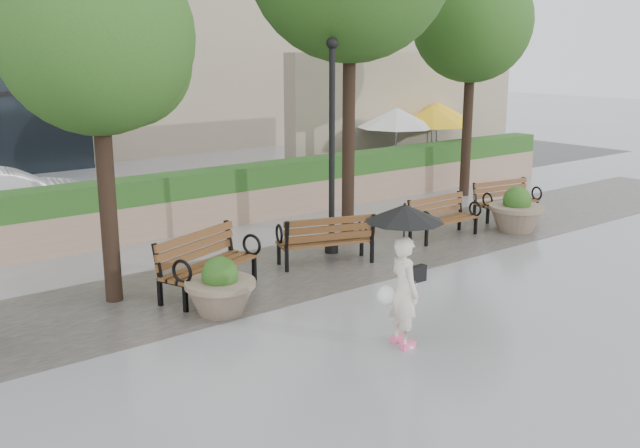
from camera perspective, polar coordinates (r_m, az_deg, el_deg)
ground at (r=11.81m, az=8.28°, el=-6.64°), size 100.00×100.00×0.00m
cobble_strip at (r=13.93m, az=-0.63°, el=-3.28°), size 28.00×3.20×0.01m
hedge_wall at (r=17.03m, az=-8.84°, el=2.02°), size 24.00×0.80×1.35m
cafe_wall at (r=24.95m, az=7.06°, el=8.90°), size 10.00×0.60×4.00m
cafe_hedge at (r=23.27m, az=9.91°, el=4.60°), size 8.00×0.50×0.90m
asphalt_street at (r=20.68m, az=-14.21°, el=1.97°), size 40.00×7.00×0.00m
bench_1 at (r=12.43m, az=-8.87°, el=-4.10°), size 2.09×1.42×1.05m
bench_2 at (r=13.90m, az=0.46°, el=-2.06°), size 1.97×1.27×0.99m
bench_3 at (r=16.05m, az=9.84°, el=-0.18°), size 1.73×0.71×0.92m
bench_4 at (r=18.29m, az=14.65°, el=1.29°), size 1.78×0.93×0.91m
planter_left at (r=11.44m, az=-7.97°, el=-5.37°), size 1.12×1.12×0.94m
planter_right at (r=17.02m, az=15.42°, el=0.80°), size 1.25×1.25×1.05m
lamppost at (r=14.33m, az=0.95°, el=5.06°), size 0.28×0.28×4.33m
tree_0 at (r=11.93m, az=-16.91°, el=13.57°), size 3.18×3.04×5.81m
tree_2 at (r=20.76m, az=12.19°, el=15.17°), size 3.40×3.30×6.47m
patio_umb_white at (r=22.68m, az=6.16°, el=8.41°), size 2.50×2.50×2.30m
patio_umb_yellow_a at (r=23.43m, az=8.99°, el=8.50°), size 2.50×2.50×2.30m
patio_umb_yellow_b at (r=25.17m, az=9.38°, el=8.84°), size 2.50×2.50×2.30m
car_right at (r=18.78m, az=-23.77°, el=2.08°), size 4.15×1.91×1.32m
pedestrian at (r=9.99m, az=6.73°, el=-2.96°), size 1.10×1.10×2.03m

